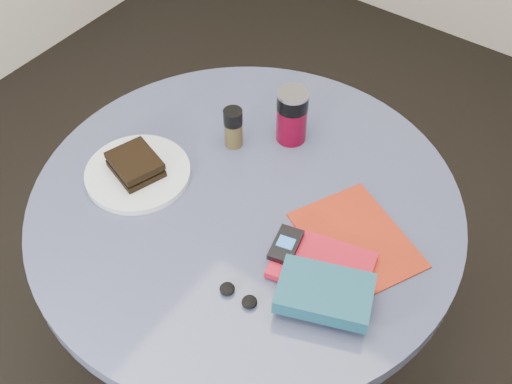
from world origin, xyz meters
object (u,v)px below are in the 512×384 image
Objects in this scene: novel at (325,293)px; headphones at (238,295)px; magazine at (357,240)px; mp3_player at (286,245)px; plate at (138,173)px; soda_can at (292,116)px; red_book at (322,265)px; pepper_grinder at (233,127)px; table at (246,244)px; sandwich at (135,165)px.

novel reaches higher than headphones.
mp3_player reaches higher than magazine.
headphones is at bearing -18.43° from plate.
soda_can reaches higher than novel.
headphones is (0.40, -0.13, 0.00)m from plate.
mp3_player is 1.15× the size of headphones.
plate is 1.21× the size of red_book.
pepper_grinder is at bearing -165.34° from magazine.
red_book is 0.09m from mp3_player.
table is at bearing 135.43° from novel.
red_book is 1.10× the size of novel.
sandwich is 0.25m from pepper_grinder.
novel reaches higher than plate.
novel is 0.15m from mp3_player.
mp3_player is (-0.08, -0.01, 0.02)m from red_book.
table is at bearing -82.14° from soda_can.
plate is at bearing 161.57° from headphones.
sandwich is 0.41m from mp3_player.
novel is at bearing 30.97° from headphones.
soda_can is 0.36m from mp3_player.
red_book is (0.38, -0.19, -0.04)m from pepper_grinder.
table is 0.32m from magazine.
novel reaches higher than magazine.
novel is at bearing -48.55° from soda_can.
pepper_grinder reaches higher than red_book.
pepper_grinder is at bearing -135.08° from soda_can.
pepper_grinder is (-0.14, 0.13, 0.22)m from table.
sandwich and novel have the same top height.
soda_can is 1.34× the size of pepper_grinder.
magazine is at bearing 64.79° from red_book.
soda_can is 0.49m from headphones.
headphones is (-0.10, -0.16, -0.00)m from red_book.
headphones is at bearing -169.59° from novel.
soda_can is 1.64× the size of headphones.
soda_can is 0.54× the size of magazine.
pepper_grinder is 1.23× the size of headphones.
red_book is at bearing -47.05° from soda_can.
pepper_grinder reaches higher than sandwich.
table is 4.86× the size of red_book.
red_book is at bearing 3.05° from plate.
magazine is 0.18m from novel.
magazine is (0.52, 0.13, -0.01)m from plate.
sandwich is 1.33× the size of pepper_grinder.
sandwich is at bearing -138.78° from magazine.
magazine is (0.52, 0.14, -0.03)m from sandwich.
soda_can reaches higher than headphones.
sandwich is 0.55m from novel.
table is 11.35× the size of headphones.
plate is 2.31× the size of pepper_grinder.
magazine is at bearing 14.57° from plate.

